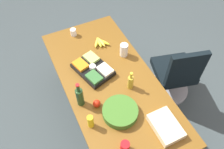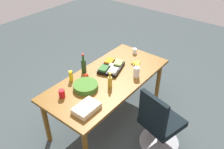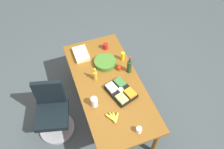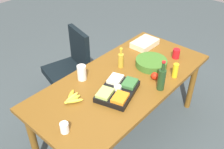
# 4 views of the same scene
# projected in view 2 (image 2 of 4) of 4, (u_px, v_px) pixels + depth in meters

# --- Properties ---
(ground_plane) EXTENTS (10.00, 10.00, 0.00)m
(ground_plane) POSITION_uv_depth(u_px,v_px,m) (108.00, 116.00, 3.82)
(ground_plane) COLOR #3A4446
(conference_table) EXTENTS (1.99, 0.94, 0.78)m
(conference_table) POSITION_uv_depth(u_px,v_px,m) (108.00, 82.00, 3.42)
(conference_table) COLOR brown
(conference_table) RESTS_ON ground
(office_chair) EXTENTS (0.59, 0.59, 0.97)m
(office_chair) POSITION_uv_depth(u_px,v_px,m) (159.00, 127.00, 3.12)
(office_chair) COLOR gray
(office_chair) RESTS_ON ground
(salad_bowl) EXTENTS (0.37, 0.37, 0.08)m
(salad_bowl) POSITION_uv_depth(u_px,v_px,m) (86.00, 86.00, 3.14)
(salad_bowl) COLOR #3B6B23
(salad_bowl) RESTS_ON conference_table
(banana_bunch) EXTENTS (0.19, 0.20, 0.04)m
(banana_bunch) POSITION_uv_depth(u_px,v_px,m) (137.00, 63.00, 3.65)
(banana_bunch) COLOR yellow
(banana_bunch) RESTS_ON conference_table
(veggie_tray) EXTENTS (0.49, 0.41, 0.09)m
(veggie_tray) POSITION_uv_depth(u_px,v_px,m) (111.00, 67.00, 3.54)
(veggie_tray) COLOR black
(veggie_tray) RESTS_ON conference_table
(apple_red) EXTENTS (0.09, 0.09, 0.08)m
(apple_red) POSITION_uv_depth(u_px,v_px,m) (86.00, 76.00, 3.34)
(apple_red) COLOR red
(apple_red) RESTS_ON conference_table
(mustard_bottle) EXTENTS (0.06, 0.06, 0.15)m
(mustard_bottle) POSITION_uv_depth(u_px,v_px,m) (71.00, 76.00, 3.28)
(mustard_bottle) COLOR yellow
(mustard_bottle) RESTS_ON conference_table
(wine_bottle) EXTENTS (0.09, 0.09, 0.31)m
(wine_bottle) POSITION_uv_depth(u_px,v_px,m) (84.00, 66.00, 3.42)
(wine_bottle) COLOR #1F3C1C
(wine_bottle) RESTS_ON conference_table
(paper_cup) EXTENTS (0.08, 0.08, 0.09)m
(paper_cup) POSITION_uv_depth(u_px,v_px,m) (135.00, 51.00, 3.94)
(paper_cup) COLOR white
(paper_cup) RESTS_ON conference_table
(red_solo_cup) EXTENTS (0.10, 0.10, 0.11)m
(red_solo_cup) POSITION_uv_depth(u_px,v_px,m) (62.00, 94.00, 2.99)
(red_solo_cup) COLOR red
(red_solo_cup) RESTS_ON conference_table
(sheet_cake) EXTENTS (0.32, 0.22, 0.07)m
(sheet_cake) POSITION_uv_depth(u_px,v_px,m) (86.00, 108.00, 2.79)
(sheet_cake) COLOR beige
(sheet_cake) RESTS_ON conference_table
(dressing_bottle) EXTENTS (0.06, 0.06, 0.23)m
(dressing_bottle) POSITION_uv_depth(u_px,v_px,m) (110.00, 82.00, 3.15)
(dressing_bottle) COLOR gold
(dressing_bottle) RESTS_ON conference_table
(mayo_jar) EXTENTS (0.11, 0.11, 0.16)m
(mayo_jar) POSITION_uv_depth(u_px,v_px,m) (136.00, 72.00, 3.35)
(mayo_jar) COLOR white
(mayo_jar) RESTS_ON conference_table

